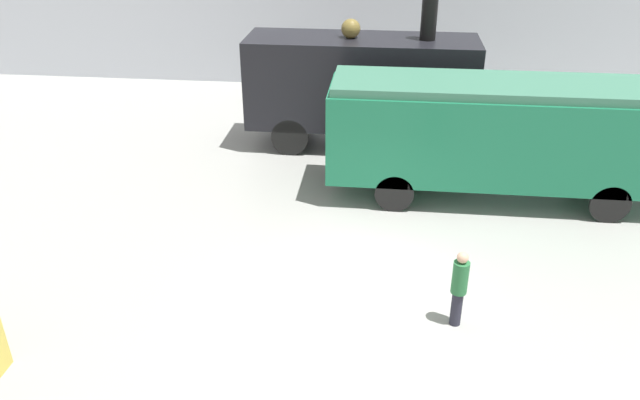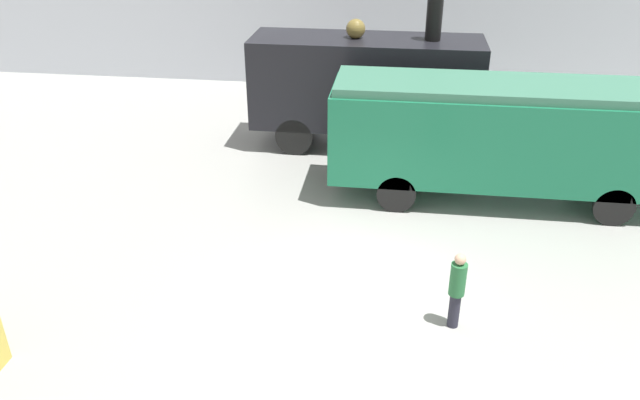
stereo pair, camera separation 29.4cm
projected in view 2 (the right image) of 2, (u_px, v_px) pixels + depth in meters
The scene contains 4 objects.
ground_plane at pixel (362, 281), 14.88m from camera, with size 80.00×80.00×0.00m, color gray.
steam_locomotive at pixel (366, 82), 21.30m from camera, with size 7.76×2.46×5.42m.
streamlined_locomotive at pixel (535, 134), 17.64m from camera, with size 11.87×2.62×3.55m.
visitor_person at pixel (457, 287), 12.98m from camera, with size 0.34×0.34×1.81m.
Camera 2 is at (0.62, -12.31, 8.63)m, focal length 35.00 mm.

